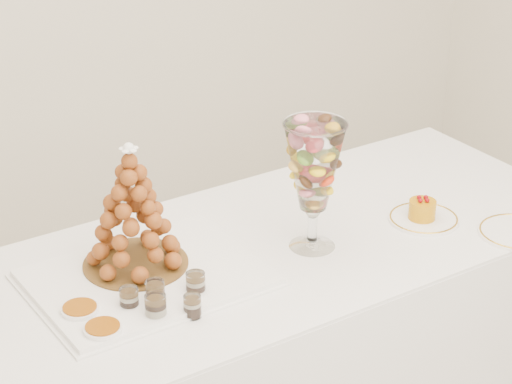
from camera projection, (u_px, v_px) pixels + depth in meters
buffet_table at (257, 362)px, 3.12m from camera, size 2.18×0.98×0.81m
lace_tray at (147, 278)px, 2.77m from camera, size 0.65×0.50×0.02m
macaron_vase at (314, 168)px, 2.85m from camera, size 0.18×0.18×0.39m
cake_plate at (423, 219)px, 3.10m from camera, size 0.22×0.22×0.01m
verrine_a at (129, 300)px, 2.63m from camera, size 0.07×0.07×0.07m
verrine_b at (155, 293)px, 2.66m from camera, size 0.06×0.06×0.07m
verrine_c at (196, 285)px, 2.69m from camera, size 0.07×0.07×0.07m
verrine_d at (156, 308)px, 2.58m from camera, size 0.06×0.06×0.08m
verrine_e at (192, 306)px, 2.60m from camera, size 0.05×0.05×0.06m
ramekin_back at (80, 313)px, 2.60m from camera, size 0.10×0.10×0.03m
ramekin_front at (103, 332)px, 2.52m from camera, size 0.10×0.10×0.03m
croquembouche at (132, 207)px, 2.74m from camera, size 0.30×0.30×0.37m
mousse_cake at (422, 209)px, 3.08m from camera, size 0.08×0.08×0.07m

